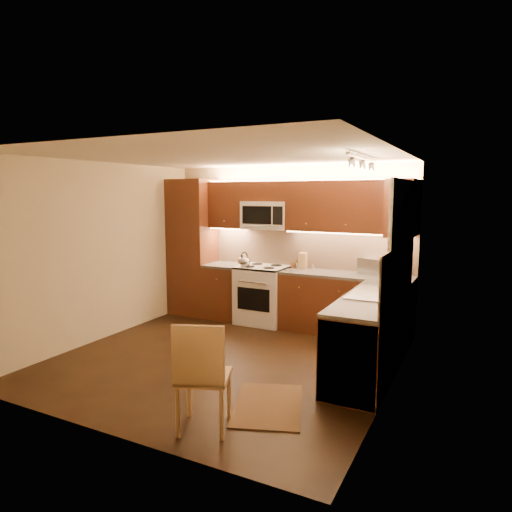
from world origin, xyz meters
The scene contains 37 objects.
floor centered at (0.00, 0.00, 0.00)m, with size 4.00×4.00×0.01m, color black.
ceiling centered at (0.00, 0.00, 2.50)m, with size 4.00×4.00×0.01m, color beige.
wall_back centered at (0.00, 2.00, 1.25)m, with size 4.00×0.01×2.50m, color #BEB08B.
wall_front centered at (0.00, -2.00, 1.25)m, with size 4.00×0.01×2.50m, color #BEB08B.
wall_left centered at (-2.00, 0.00, 1.25)m, with size 0.01×4.00×2.50m, color #BEB08B.
wall_right centered at (2.00, 0.00, 1.25)m, with size 0.01×4.00×2.50m, color #BEB08B.
pantry centered at (-1.65, 1.70, 1.15)m, with size 0.70×0.60×2.30m, color #44180E.
base_cab_back_left centered at (-0.99, 1.70, 0.43)m, with size 0.62×0.60×0.86m, color #44180E.
counter_back_left centered at (-0.99, 1.70, 0.88)m, with size 0.62×0.60×0.04m, color #383633.
base_cab_back_right centered at (1.04, 1.70, 0.43)m, with size 1.92×0.60×0.86m, color #44180E.
counter_back_right centered at (1.04, 1.70, 0.88)m, with size 1.92×0.60×0.04m, color #383633.
base_cab_right centered at (1.70, 0.40, 0.43)m, with size 0.60×2.00×0.86m, color #44180E.
counter_right centered at (1.70, 0.40, 0.88)m, with size 0.60×2.00×0.04m, color #383633.
dishwasher centered at (1.70, -0.30, 0.43)m, with size 0.58×0.60×0.84m, color silver.
backsplash_back centered at (0.35, 1.99, 1.20)m, with size 3.30×0.02×0.60m, color tan.
backsplash_right centered at (1.99, 0.40, 1.20)m, with size 0.02×2.00×0.60m, color tan.
upper_cab_back_left centered at (-0.99, 1.82, 1.88)m, with size 0.62×0.35×0.75m, color #44180E.
upper_cab_back_right centered at (1.04, 1.82, 1.88)m, with size 1.92×0.35×0.75m, color #44180E.
upper_cab_bridge centered at (-0.30, 1.82, 2.09)m, with size 0.76×0.35×0.31m, color #44180E.
upper_cab_right_corner centered at (1.82, 1.40, 1.88)m, with size 0.35×0.50×0.75m, color #44180E.
stove centered at (-0.30, 1.68, 0.46)m, with size 0.76×0.65×0.92m, color silver, non-canonical shape.
microwave centered at (-0.30, 1.81, 1.72)m, with size 0.76×0.38×0.44m, color silver, non-canonical shape.
window_frame centered at (1.99, 0.55, 1.60)m, with size 0.03×1.44×1.24m, color silver.
window_blinds centered at (1.97, 0.55, 1.60)m, with size 0.02×1.36×1.16m, color silver.
sink centered at (1.70, 0.55, 0.98)m, with size 0.52×0.86×0.15m, color silver, non-canonical shape.
faucet centered at (1.88, 0.55, 1.05)m, with size 0.20×0.04×0.30m, color silver, non-canonical shape.
track_light_bar centered at (1.55, 0.40, 2.46)m, with size 0.04×1.20×0.03m, color silver.
kettle centered at (-0.52, 1.47, 1.04)m, with size 0.21×0.21×0.24m, color silver, non-canonical shape.
toaster_oven centered at (1.41, 1.85, 1.02)m, with size 0.40×0.30×0.24m, color silver.
knife_block centered at (0.29, 1.89, 1.02)m, with size 0.11×0.18×0.24m, color #996B45.
spice_jar_a centered at (0.23, 1.82, 0.95)m, with size 0.04×0.04×0.10m, color silver.
spice_jar_b centered at (0.14, 1.84, 0.95)m, with size 0.05×0.05×0.10m, color brown.
spice_jar_c centered at (0.47, 1.88, 0.94)m, with size 0.04×0.04×0.08m, color silver.
spice_jar_d centered at (0.14, 1.94, 0.95)m, with size 0.05×0.05×0.10m, color olive.
soap_bottle centered at (1.88, 0.73, 1.00)m, with size 0.09×0.09×0.20m, color #B8B7BC.
rug centered at (1.02, -0.90, 0.01)m, with size 0.64×0.97×0.01m, color black.
dining_chair centered at (0.69, -1.53, 0.50)m, with size 0.44×0.44×1.00m, color #996B45, non-canonical shape.
Camera 1 is at (2.81, -4.69, 2.06)m, focal length 31.76 mm.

